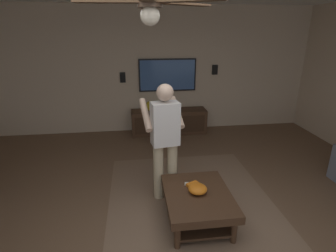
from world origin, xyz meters
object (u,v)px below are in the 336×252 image
Objects in this scene: bowl at (198,189)px; tv at (168,75)px; remote_white at (190,184)px; wall_speaker_left at (215,70)px; vase_round at (150,106)px; book at (196,187)px; person_standing at (165,136)px; ceiling_fan at (152,6)px; coffee_table at (198,201)px; wall_speaker_right at (123,77)px; media_console at (169,122)px.

tv is at bearing -0.96° from bowl.
remote_white is 3.49m from wall_speaker_left.
remote_white is at bearing -173.83° from vase_round.
bowl is at bearing -30.07° from book.
person_standing is at bearing -171.50° from book.
remote_white is 0.68× the size of wall_speaker_left.
book is at bearing -153.96° from person_standing.
ceiling_fan is (-0.97, 0.22, 1.52)m from person_standing.
vase_round is 1.71m from wall_speaker_left.
book is at bearing 141.19° from remote_white.
wall_speaker_left is at bearing -19.14° from coffee_table.
ceiling_fan reaches higher than book.
book is 1.00× the size of wall_speaker_right.
media_console is 2.95m from book.
coffee_table is at bearing -0.98° from media_console.
coffee_table is at bearing -164.04° from wall_speaker_right.
person_standing is 1.36× the size of ceiling_fan.
tv is 0.80m from vase_round.
remote_white is 0.68× the size of book.
ceiling_fan is (-3.44, 0.60, 2.18)m from media_console.
ceiling_fan is (-3.46, 0.18, 1.80)m from vase_round.
wall_speaker_left reaches higher than remote_white.
bowl is 0.19m from remote_white.
vase_round is at bearing -61.66° from tv.
coffee_table is at bearing -28.40° from book.
ceiling_fan reaches higher than coffee_table.
media_console is 1.04× the size of person_standing.
wall_speaker_right is at bearing 15.96° from coffee_table.
coffee_table is at bearing -55.27° from ceiling_fan.
vase_round reaches higher than coffee_table.
coffee_table is 0.16m from bowl.
media_console is at bearing -18.00° from person_standing.
wall_speaker_left reaches higher than coffee_table.
tv is 1.07× the size of ceiling_fan.
person_standing is 7.45× the size of wall_speaker_left.
person_standing reaches higher than wall_speaker_left.
media_console is 7.40× the size of bowl.
ceiling_fan is at bearing 155.30° from wall_speaker_left.
book is at bearing -48.17° from ceiling_fan.
tv is 1.00m from wall_speaker_right.
coffee_table is 0.59× the size of media_console.
tv is at bearing 180.00° from media_console.
book reaches higher than coffee_table.
vase_round is at bearing 160.45° from book.
bowl is at bearing 121.33° from remote_white.
tv reaches higher than media_console.
media_console is at bearing -92.09° from vase_round.
coffee_table is at bearing -0.91° from tv.
ceiling_fan is (-0.40, 0.55, 2.00)m from bowl.
vase_round reaches higher than remote_white.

